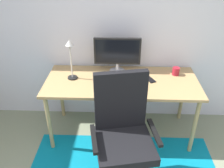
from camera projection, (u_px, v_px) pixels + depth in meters
name	position (u px, v px, depth m)	size (l,w,h in m)	color
wall_back	(105.00, 19.00, 2.75)	(6.00, 0.10, 2.60)	silver
desk	(122.00, 85.00, 2.69)	(1.69, 0.72, 0.74)	tan
monitor	(117.00, 53.00, 2.73)	(0.53, 0.18, 0.41)	#B2B2B7
keyboard	(117.00, 90.00, 2.47)	(0.43, 0.13, 0.02)	white
computer_mouse	(144.00, 88.00, 2.49)	(0.06, 0.10, 0.03)	white
coffee_cup	(176.00, 71.00, 2.76)	(0.08, 0.08, 0.09)	maroon
cell_phone	(150.00, 80.00, 2.67)	(0.07, 0.14, 0.01)	black
desk_lamp	(70.00, 54.00, 2.56)	(0.11, 0.11, 0.45)	black
office_chair	(123.00, 144.00, 2.20)	(0.63, 0.58, 1.13)	slate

